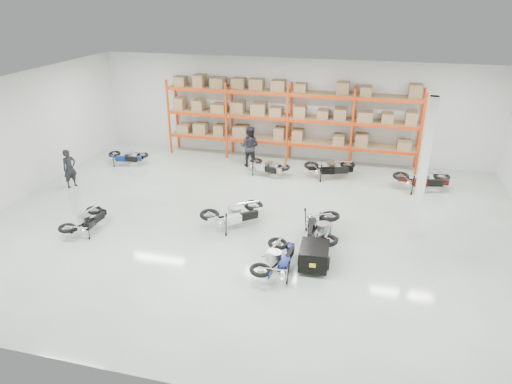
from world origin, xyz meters
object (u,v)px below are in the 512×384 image
(person_left, at_px, (70,168))
(person_back, at_px, (250,146))
(moto_touring_right, at_px, (321,224))
(moto_back_c, at_px, (331,165))
(moto_back_d, at_px, (423,176))
(moto_blue_centre, at_px, (277,255))
(moto_back_b, at_px, (267,164))
(moto_silver_left, at_px, (235,210))
(moto_back_a, at_px, (126,154))
(moto_black_far_left, at_px, (86,217))
(trailer, at_px, (314,256))

(person_left, xyz_separation_m, person_back, (6.30, 3.97, 0.14))
(moto_touring_right, height_order, person_left, person_left)
(moto_back_c, bearing_deg, moto_back_d, -115.29)
(moto_blue_centre, height_order, moto_touring_right, moto_touring_right)
(moto_back_b, height_order, person_left, person_left)
(moto_silver_left, distance_m, person_back, 5.63)
(moto_touring_right, xyz_separation_m, moto_back_c, (-0.24, 5.35, -0.02))
(person_left, bearing_deg, moto_silver_left, -76.63)
(moto_back_d, bearing_deg, moto_back_a, 79.22)
(moto_back_c, bearing_deg, moto_back_a, 75.89)
(moto_black_far_left, distance_m, moto_touring_right, 7.58)
(trailer, bearing_deg, moto_back_d, 59.90)
(trailer, relative_size, moto_back_a, 1.06)
(moto_back_a, xyz_separation_m, person_left, (-0.91, -2.79, 0.28))
(moto_silver_left, bearing_deg, trailer, -163.35)
(moto_back_a, bearing_deg, trailer, -129.42)
(moto_silver_left, height_order, moto_back_c, moto_silver_left)
(moto_back_d, bearing_deg, moto_blue_centre, 135.66)
(moto_blue_centre, relative_size, moto_back_a, 1.10)
(moto_back_a, relative_size, moto_back_d, 0.83)
(moto_silver_left, distance_m, moto_back_d, 7.81)
(moto_blue_centre, relative_size, moto_back_b, 1.08)
(trailer, distance_m, person_back, 8.37)
(moto_back_c, distance_m, person_left, 10.52)
(moto_back_b, height_order, person_back, person_back)
(person_left, bearing_deg, moto_back_b, -41.19)
(moto_black_far_left, xyz_separation_m, moto_back_a, (-1.76, 5.87, -0.00))
(moto_back_d, height_order, person_left, person_left)
(moto_back_d, bearing_deg, moto_back_b, 77.42)
(moto_touring_right, distance_m, moto_back_c, 5.35)
(person_back, bearing_deg, moto_back_c, 175.31)
(moto_silver_left, height_order, person_left, person_left)
(moto_back_a, distance_m, person_left, 2.95)
(moto_silver_left, height_order, moto_back_a, moto_silver_left)
(moto_touring_right, xyz_separation_m, moto_back_a, (-9.24, 4.64, -0.10))
(moto_blue_centre, height_order, moto_back_b, moto_blue_centre)
(moto_back_b, bearing_deg, moto_back_c, -64.38)
(moto_touring_right, xyz_separation_m, moto_back_b, (-2.87, 4.98, -0.09))
(moto_silver_left, xyz_separation_m, moto_black_far_left, (-4.60, -1.51, -0.10))
(moto_black_far_left, bearing_deg, moto_back_c, -132.69)
(moto_blue_centre, distance_m, person_left, 9.95)
(moto_black_far_left, height_order, person_back, person_back)
(moto_back_c, bearing_deg, moto_back_b, 79.37)
(moto_black_far_left, relative_size, person_left, 1.04)
(trailer, bearing_deg, person_left, 158.58)
(moto_black_far_left, distance_m, moto_back_b, 7.74)
(moto_blue_centre, xyz_separation_m, person_back, (-2.87, 7.82, 0.38))
(moto_back_c, height_order, person_back, person_back)
(trailer, xyz_separation_m, person_left, (-10.15, 3.45, 0.36))
(moto_blue_centre, distance_m, moto_black_far_left, 6.54)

